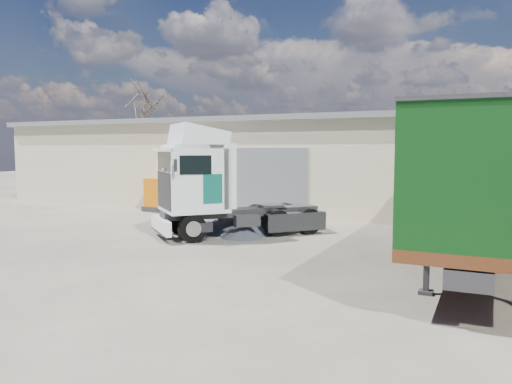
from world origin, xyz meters
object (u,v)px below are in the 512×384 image
at_px(box_trailer, 480,173).
at_px(orange_skip, 173,197).
at_px(panel_van, 195,195).
at_px(tractor_unit, 214,189).
at_px(bare_tree, 142,96).

xyz_separation_m(box_trailer, orange_skip, (-15.99, 6.32, -1.97)).
bearing_deg(panel_van, tractor_unit, -63.13).
height_order(bare_tree, box_trailer, bare_tree).
distance_m(box_trailer, orange_skip, 17.31).
height_order(tractor_unit, box_trailer, box_trailer).
bearing_deg(tractor_unit, panel_van, 170.38).
bearing_deg(orange_skip, panel_van, -3.79).
bearing_deg(orange_skip, box_trailer, -18.47).
relative_size(box_trailer, orange_skip, 4.41).
distance_m(box_trailer, panel_van, 15.71).
relative_size(bare_tree, orange_skip, 3.07).
height_order(tractor_unit, orange_skip, tractor_unit).
distance_m(bare_tree, panel_van, 17.06).
xyz_separation_m(bare_tree, tractor_unit, (16.13, -16.09, -6.01)).
distance_m(tractor_unit, panel_van, 7.32).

